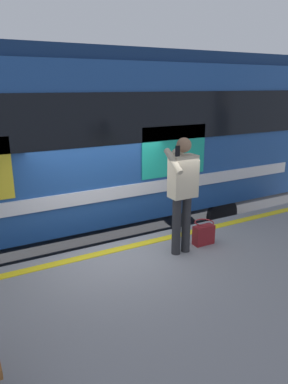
{
  "coord_description": "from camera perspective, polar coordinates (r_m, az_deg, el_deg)",
  "views": [
    {
      "loc": [
        2.28,
        5.09,
        3.53
      ],
      "look_at": [
        -0.35,
        0.3,
        1.88
      ],
      "focal_mm": 33.36,
      "sensor_mm": 36.0,
      "label": 1
    }
  ],
  "objects": [
    {
      "name": "handbag",
      "position": [
        6.02,
        9.51,
        -6.59
      ],
      "size": [
        0.35,
        0.32,
        0.39
      ],
      "color": "maroon",
      "rests_on": "platform"
    },
    {
      "name": "passenger",
      "position": [
        5.38,
        6.16,
        0.85
      ],
      "size": [
        0.57,
        0.55,
        1.82
      ],
      "color": "#262628",
      "rests_on": "platform"
    },
    {
      "name": "track_rail_far",
      "position": [
        8.98,
        -11.9,
        -6.21
      ],
      "size": [
        18.34,
        0.08,
        0.16
      ],
      "primitive_type": "cube",
      "color": "slate",
      "rests_on": "ground"
    },
    {
      "name": "platform",
      "position": [
        4.62,
        10.03,
        -24.65
      ],
      "size": [
        14.11,
        4.92,
        0.98
      ],
      "primitive_type": "cube",
      "color": "gray",
      "rests_on": "ground"
    },
    {
      "name": "train_carriage",
      "position": [
        7.57,
        -13.69,
        8.81
      ],
      "size": [
        10.72,
        3.0,
        4.01
      ],
      "color": "#1E478C",
      "rests_on": "ground"
    },
    {
      "name": "safety_line",
      "position": [
        5.88,
        -3.04,
        -8.87
      ],
      "size": [
        13.83,
        0.16,
        0.01
      ],
      "primitive_type": "cube",
      "color": "yellow",
      "rests_on": "platform"
    },
    {
      "name": "ground_plane",
      "position": [
        6.6,
        -4.08,
        -15.62
      ],
      "size": [
        24.49,
        24.49,
        0.0
      ],
      "primitive_type": "plane",
      "color": "#3D3D3F"
    },
    {
      "name": "track_rail_near",
      "position": [
        7.73,
        -8.68,
        -9.93
      ],
      "size": [
        18.34,
        0.08,
        0.16
      ],
      "primitive_type": "cube",
      "color": "slate",
      "rests_on": "ground"
    }
  ]
}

